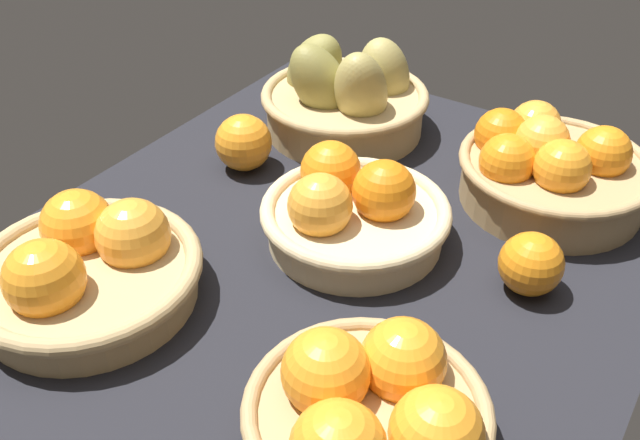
% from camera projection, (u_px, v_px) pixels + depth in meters
% --- Properties ---
extents(market_tray, '(0.84, 0.72, 0.03)m').
position_uv_depth(market_tray, '(340.00, 251.00, 0.86)').
color(market_tray, black).
rests_on(market_tray, ground).
extents(basket_near_right, '(0.25, 0.25, 0.10)m').
position_uv_depth(basket_near_right, '(87.00, 268.00, 0.75)').
color(basket_near_right, tan).
rests_on(basket_near_right, market_tray).
extents(basket_near_left_pears, '(0.25, 0.25, 0.16)m').
position_uv_depth(basket_near_left_pears, '(345.00, 97.00, 1.05)').
color(basket_near_left_pears, tan).
rests_on(basket_near_left_pears, market_tray).
extents(basket_far_left, '(0.25, 0.25, 0.11)m').
position_uv_depth(basket_far_left, '(549.00, 167.00, 0.90)').
color(basket_far_left, tan).
rests_on(basket_far_left, market_tray).
extents(basket_far_right, '(0.22, 0.22, 0.10)m').
position_uv_depth(basket_far_right, '(370.00, 413.00, 0.59)').
color(basket_far_right, tan).
rests_on(basket_far_right, market_tray).
extents(basket_center, '(0.23, 0.23, 0.11)m').
position_uv_depth(basket_center, '(352.00, 210.00, 0.84)').
color(basket_center, '#D3BC8C').
rests_on(basket_center, market_tray).
extents(loose_orange_front_gap, '(0.08, 0.08, 0.08)m').
position_uv_depth(loose_orange_front_gap, '(243.00, 143.00, 0.97)').
color(loose_orange_front_gap, orange).
rests_on(loose_orange_front_gap, market_tray).
extents(loose_orange_back_gap, '(0.07, 0.07, 0.07)m').
position_uv_depth(loose_orange_back_gap, '(531.00, 264.00, 0.76)').
color(loose_orange_back_gap, orange).
rests_on(loose_orange_back_gap, market_tray).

